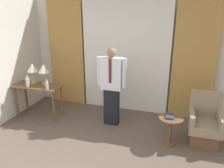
{
  "coord_description": "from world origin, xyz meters",
  "views": [
    {
      "loc": [
        1.16,
        -1.97,
        2.36
      ],
      "look_at": [
        -0.02,
        1.9,
        0.96
      ],
      "focal_mm": 35.0,
      "sensor_mm": 36.0,
      "label": 1
    }
  ],
  "objects": [
    {
      "name": "curtain_sheer_center",
      "position": [
        0.0,
        2.87,
        1.29
      ],
      "size": [
        2.03,
        0.06,
        2.58
      ],
      "color": "white",
      "rests_on": "ground_plane"
    },
    {
      "name": "curtain_drape_left",
      "position": [
        -1.51,
        2.87,
        1.29
      ],
      "size": [
        0.9,
        0.06,
        2.58
      ],
      "color": "#B28442",
      "rests_on": "ground_plane"
    },
    {
      "name": "book",
      "position": [
        1.13,
        1.65,
        0.55
      ],
      "size": [
        0.15,
        0.21,
        0.03
      ],
      "color": "#2D334C",
      "rests_on": "side_table"
    },
    {
      "name": "desk",
      "position": [
        -1.75,
        1.9,
        0.62
      ],
      "size": [
        1.08,
        0.46,
        0.76
      ],
      "color": "brown",
      "rests_on": "ground_plane"
    },
    {
      "name": "armchair",
      "position": [
        1.75,
        1.92,
        0.33
      ],
      "size": [
        0.56,
        0.63,
        0.92
      ],
      "color": "brown",
      "rests_on": "ground_plane"
    },
    {
      "name": "person",
      "position": [
        -0.08,
        2.05,
        0.9
      ],
      "size": [
        0.61,
        0.2,
        1.65
      ],
      "color": "black",
      "rests_on": "ground_plane"
    },
    {
      "name": "curtain_drape_right",
      "position": [
        1.51,
        2.87,
        1.29
      ],
      "size": [
        0.9,
        0.06,
        2.58
      ],
      "color": "#B28442",
      "rests_on": "ground_plane"
    },
    {
      "name": "table_lamp_left",
      "position": [
        -1.89,
        1.98,
        1.11
      ],
      "size": [
        0.24,
        0.24,
        0.46
      ],
      "color": "tan",
      "rests_on": "desk"
    },
    {
      "name": "side_table",
      "position": [
        1.15,
        1.64,
        0.37
      ],
      "size": [
        0.44,
        0.44,
        0.54
      ],
      "color": "brown",
      "rests_on": "ground_plane"
    },
    {
      "name": "table_lamp_right",
      "position": [
        -1.61,
        1.98,
        1.11
      ],
      "size": [
        0.24,
        0.24,
        0.46
      ],
      "color": "tan",
      "rests_on": "desk"
    },
    {
      "name": "wall_back",
      "position": [
        0.0,
        3.0,
        1.35
      ],
      "size": [
        10.0,
        0.06,
        2.7
      ],
      "color": "silver",
      "rests_on": "ground_plane"
    },
    {
      "name": "bottle_near_edge",
      "position": [
        -1.87,
        1.74,
        0.87
      ],
      "size": [
        0.08,
        0.08,
        0.25
      ],
      "color": "silver",
      "rests_on": "desk"
    },
    {
      "name": "bottle_by_lamp",
      "position": [
        -1.39,
        1.73,
        0.85
      ],
      "size": [
        0.06,
        0.06,
        0.21
      ],
      "color": "silver",
      "rests_on": "desk"
    }
  ]
}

